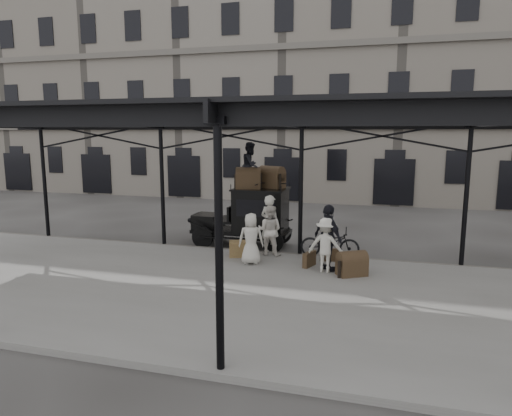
{
  "coord_description": "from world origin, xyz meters",
  "views": [
    {
      "loc": [
        2.54,
        -12.68,
        4.17
      ],
      "look_at": [
        -1.42,
        1.6,
        1.7
      ],
      "focal_mm": 32.0,
      "sensor_mm": 36.0,
      "label": 1
    }
  ],
  "objects_px": {
    "taxi": "(252,214)",
    "bicycle": "(330,242)",
    "steamer_trunk_roof_near": "(248,180)",
    "steamer_trunk_platform": "(352,265)",
    "porter_left": "(270,224)",
    "porter_official": "(328,238)"
  },
  "relations": [
    {
      "from": "taxi",
      "to": "bicycle",
      "type": "distance_m",
      "value": 3.28
    },
    {
      "from": "steamer_trunk_roof_near",
      "to": "steamer_trunk_platform",
      "type": "xyz_separation_m",
      "value": [
        3.87,
        -2.76,
        -2.05
      ]
    },
    {
      "from": "bicycle",
      "to": "steamer_trunk_platform",
      "type": "distance_m",
      "value": 1.93
    },
    {
      "from": "taxi",
      "to": "porter_left",
      "type": "relative_size",
      "value": 1.85
    },
    {
      "from": "porter_official",
      "to": "steamer_trunk_roof_near",
      "type": "relative_size",
      "value": 2.25
    },
    {
      "from": "porter_official",
      "to": "bicycle",
      "type": "distance_m",
      "value": 1.56
    },
    {
      "from": "bicycle",
      "to": "porter_official",
      "type": "bearing_deg",
      "value": 179.8
    },
    {
      "from": "porter_official",
      "to": "steamer_trunk_roof_near",
      "type": "bearing_deg",
      "value": 6.41
    },
    {
      "from": "porter_official",
      "to": "bicycle",
      "type": "xyz_separation_m",
      "value": [
        -0.1,
        1.48,
        -0.49
      ]
    },
    {
      "from": "bicycle",
      "to": "steamer_trunk_roof_near",
      "type": "height_order",
      "value": "steamer_trunk_roof_near"
    },
    {
      "from": "bicycle",
      "to": "taxi",
      "type": "bearing_deg",
      "value": 62.79
    },
    {
      "from": "steamer_trunk_roof_near",
      "to": "porter_left",
      "type": "bearing_deg",
      "value": -58.72
    },
    {
      "from": "steamer_trunk_platform",
      "to": "steamer_trunk_roof_near",
      "type": "bearing_deg",
      "value": 114.03
    },
    {
      "from": "taxi",
      "to": "bicycle",
      "type": "relative_size",
      "value": 1.93
    },
    {
      "from": "porter_official",
      "to": "bicycle",
      "type": "height_order",
      "value": "porter_official"
    },
    {
      "from": "taxi",
      "to": "porter_left",
      "type": "bearing_deg",
      "value": -52.61
    },
    {
      "from": "taxi",
      "to": "porter_official",
      "type": "bearing_deg",
      "value": -41.82
    },
    {
      "from": "taxi",
      "to": "steamer_trunk_platform",
      "type": "height_order",
      "value": "taxi"
    },
    {
      "from": "steamer_trunk_roof_near",
      "to": "steamer_trunk_platform",
      "type": "distance_m",
      "value": 5.18
    },
    {
      "from": "porter_left",
      "to": "steamer_trunk_roof_near",
      "type": "height_order",
      "value": "steamer_trunk_roof_near"
    },
    {
      "from": "taxi",
      "to": "steamer_trunk_platform",
      "type": "bearing_deg",
      "value": -38.41
    },
    {
      "from": "taxi",
      "to": "porter_official",
      "type": "xyz_separation_m",
      "value": [
        3.07,
        -2.75,
        -0.07
      ]
    }
  ]
}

